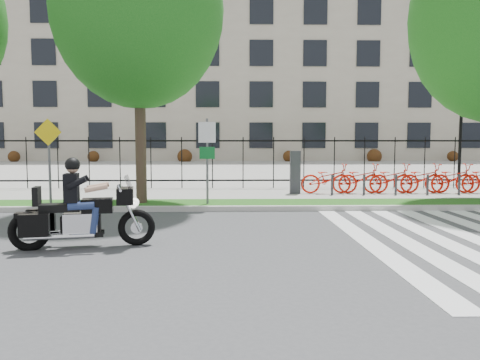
{
  "coord_description": "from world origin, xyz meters",
  "views": [
    {
      "loc": [
        -0.58,
        -9.11,
        2.01
      ],
      "look_at": [
        -0.27,
        3.0,
        0.99
      ],
      "focal_mm": 35.0,
      "sensor_mm": 36.0,
      "label": 1
    }
  ],
  "objects": [
    {
      "name": "ground",
      "position": [
        0.0,
        0.0,
        0.0
      ],
      "size": [
        120.0,
        120.0,
        0.0
      ],
      "primitive_type": "plane",
      "color": "#3C3C3F",
      "rests_on": "ground"
    },
    {
      "name": "curb",
      "position": [
        0.0,
        4.1,
        0.07
      ],
      "size": [
        60.0,
        0.2,
        0.15
      ],
      "primitive_type": "cube",
      "color": "#ABA8A1",
      "rests_on": "ground"
    },
    {
      "name": "grass_verge",
      "position": [
        0.0,
        4.95,
        0.07
      ],
      "size": [
        60.0,
        1.5,
        0.15
      ],
      "primitive_type": "cube",
      "color": "#154B12",
      "rests_on": "ground"
    },
    {
      "name": "sidewalk",
      "position": [
        0.0,
        7.45,
        0.07
      ],
      "size": [
        60.0,
        3.5,
        0.15
      ],
      "primitive_type": "cube",
      "color": "gray",
      "rests_on": "ground"
    },
    {
      "name": "plaza",
      "position": [
        0.0,
        25.0,
        0.05
      ],
      "size": [
        80.0,
        34.0,
        0.1
      ],
      "primitive_type": "cube",
      "color": "gray",
      "rests_on": "ground"
    },
    {
      "name": "iron_fence",
      "position": [
        0.0,
        9.2,
        1.15
      ],
      "size": [
        30.0,
        0.06,
        2.0
      ],
      "primitive_type": null,
      "color": "black",
      "rests_on": "sidewalk"
    },
    {
      "name": "office_building",
      "position": [
        0.0,
        44.92,
        9.97
      ],
      "size": [
        60.0,
        21.9,
        20.15
      ],
      "color": "#A39683",
      "rests_on": "ground"
    },
    {
      "name": "lamp_post_right",
      "position": [
        10.0,
        12.0,
        3.21
      ],
      "size": [
        1.06,
        0.7,
        4.25
      ],
      "color": "black",
      "rests_on": "ground"
    },
    {
      "name": "street_tree_1",
      "position": [
        -3.19,
        4.95,
        5.8
      ],
      "size": [
        4.99,
        4.99,
        8.53
      ],
      "color": "#3D2921",
      "rests_on": "grass_verge"
    },
    {
      "name": "bike_share_station",
      "position": [
        5.66,
        7.2,
        0.68
      ],
      "size": [
        7.87,
        0.89,
        1.5
      ],
      "color": "#2D2D33",
      "rests_on": "sidewalk"
    },
    {
      "name": "sign_pole_regulatory",
      "position": [
        -1.19,
        4.58,
        1.74
      ],
      "size": [
        0.5,
        0.09,
        2.5
      ],
      "color": "#59595B",
      "rests_on": "grass_verge"
    },
    {
      "name": "sign_pole_warning",
      "position": [
        -5.78,
        4.58,
        1.74
      ],
      "size": [
        0.78,
        0.09,
        2.49
      ],
      "color": "#59595B",
      "rests_on": "grass_verge"
    },
    {
      "name": "motorcycle_rider",
      "position": [
        -3.31,
        -0.38,
        0.68
      ],
      "size": [
        2.63,
        1.02,
        2.05
      ],
      "color": "black",
      "rests_on": "ground"
    }
  ]
}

